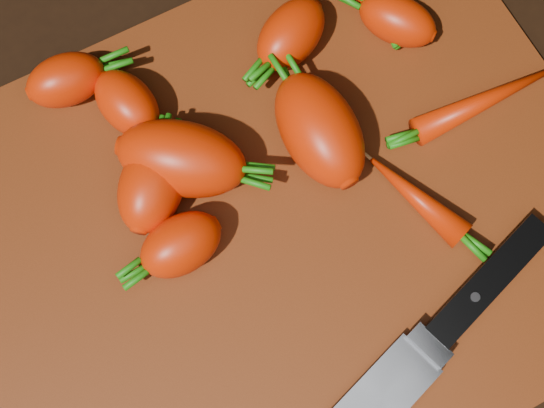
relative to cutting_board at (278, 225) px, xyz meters
name	(u,v)px	position (x,y,z in m)	size (l,w,h in m)	color
ground	(278,229)	(0.00, 0.00, -0.01)	(2.00, 2.00, 0.01)	black
cutting_board	(278,225)	(0.00, 0.00, 0.00)	(0.50, 0.40, 0.01)	maroon
carrot_0	(152,185)	(-0.07, 0.06, 0.03)	(0.07, 0.05, 0.05)	red
carrot_1	(181,245)	(-0.07, 0.01, 0.03)	(0.06, 0.04, 0.04)	red
carrot_2	(182,158)	(-0.04, 0.07, 0.03)	(0.10, 0.06, 0.06)	red
carrot_3	(319,130)	(0.06, 0.04, 0.03)	(0.10, 0.06, 0.06)	red
carrot_4	(291,34)	(0.08, 0.12, 0.03)	(0.07, 0.04, 0.04)	red
carrot_5	(66,80)	(-0.09, 0.17, 0.03)	(0.06, 0.04, 0.04)	red
carrot_6	(397,20)	(0.16, 0.10, 0.02)	(0.06, 0.04, 0.04)	red
carrot_8	(488,99)	(0.19, 0.01, 0.02)	(0.13, 0.02, 0.02)	red
carrot_9	(416,197)	(0.10, -0.03, 0.02)	(0.09, 0.02, 0.02)	red
carrot_10	(127,103)	(-0.06, 0.13, 0.03)	(0.06, 0.04, 0.04)	red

